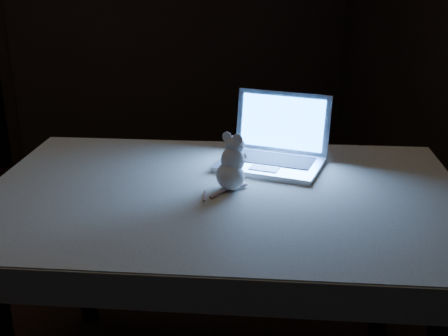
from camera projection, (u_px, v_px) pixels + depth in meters
name	position (u px, v px, depth m)	size (l,w,h in m)	color
table	(223.00, 296.00, 2.04)	(1.51, 0.97, 0.81)	black
tablecloth	(233.00, 196.00, 1.99)	(1.62, 1.08, 0.11)	beige
laptop	(271.00, 135.00, 2.07)	(0.37, 0.33, 0.25)	silver
plush_mouse	(230.00, 162.00, 1.88)	(0.14, 0.14, 0.19)	white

